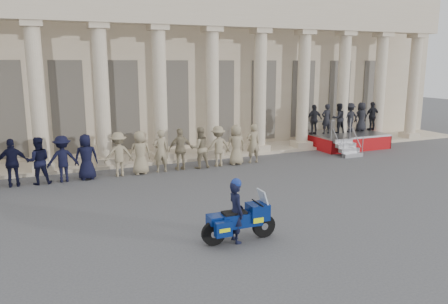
{
  "coord_description": "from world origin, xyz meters",
  "views": [
    {
      "loc": [
        -4.02,
        -11.7,
        4.64
      ],
      "look_at": [
        1.86,
        1.87,
        1.6
      ],
      "focal_mm": 35.0,
      "sensor_mm": 36.0,
      "label": 1
    }
  ],
  "objects": [
    {
      "name": "ground",
      "position": [
        0.0,
        0.0,
        0.0
      ],
      "size": [
        90.0,
        90.0,
        0.0
      ],
      "primitive_type": "plane",
      "color": "#444447",
      "rests_on": "ground"
    },
    {
      "name": "building",
      "position": [
        -0.0,
        14.74,
        4.52
      ],
      "size": [
        40.0,
        12.5,
        9.0
      ],
      "color": "#C1AE91",
      "rests_on": "ground"
    },
    {
      "name": "officer_rank",
      "position": [
        -4.49,
        6.18,
        0.92
      ],
      "size": [
        19.97,
        0.7,
        1.85
      ],
      "color": "black",
      "rests_on": "ground"
    },
    {
      "name": "reviewing_stand",
      "position": [
        11.76,
        7.65,
        1.34
      ],
      "size": [
        4.96,
        3.88,
        2.44
      ],
      "color": "gray",
      "rests_on": "ground"
    },
    {
      "name": "motorcycle",
      "position": [
        0.69,
        -1.89,
        0.58
      ],
      "size": [
        2.09,
        0.86,
        1.34
      ],
      "rotation": [
        0.0,
        0.0,
        -0.03
      ],
      "color": "black",
      "rests_on": "ground"
    },
    {
      "name": "rider",
      "position": [
        0.57,
        -1.89,
        0.86
      ],
      "size": [
        0.41,
        0.61,
        1.73
      ],
      "rotation": [
        0.0,
        0.0,
        1.55
      ],
      "color": "black",
      "rests_on": "ground"
    }
  ]
}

